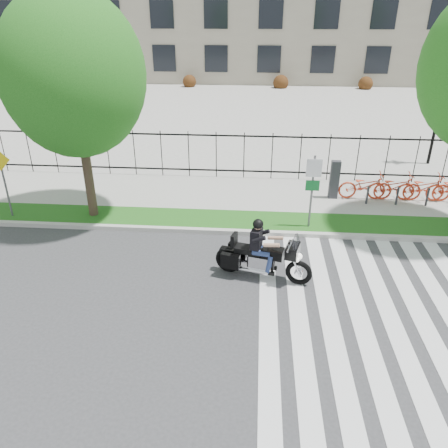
{
  "coord_description": "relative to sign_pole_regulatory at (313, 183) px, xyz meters",
  "views": [
    {
      "loc": [
        1.81,
        -8.92,
        6.85
      ],
      "look_at": [
        0.84,
        3.0,
        0.91
      ],
      "focal_mm": 35.0,
      "sensor_mm": 36.0,
      "label": 1
    }
  ],
  "objects": [
    {
      "name": "ground",
      "position": [
        -3.61,
        -4.58,
        -1.74
      ],
      "size": [
        120.0,
        120.0,
        0.0
      ],
      "primitive_type": "plane",
      "color": "#343336",
      "rests_on": "ground"
    },
    {
      "name": "grass_verge",
      "position": [
        -3.61,
        0.37,
        -1.66
      ],
      "size": [
        60.0,
        1.5,
        0.15
      ],
      "primitive_type": "cube",
      "color": "#184A12",
      "rests_on": "ground"
    },
    {
      "name": "lamp_post_right",
      "position": [
        6.39,
        7.42,
        1.47
      ],
      "size": [
        1.06,
        0.7,
        4.25
      ],
      "color": "black",
      "rests_on": "ground"
    },
    {
      "name": "street_tree_1",
      "position": [
        -7.66,
        0.37,
        3.21
      ],
      "size": [
        4.52,
        4.52,
        7.41
      ],
      "color": "#372A1E",
      "rests_on": "grass_verge"
    },
    {
      "name": "sidewalk",
      "position": [
        -3.61,
        2.87,
        -1.66
      ],
      "size": [
        60.0,
        3.5,
        0.15
      ],
      "primitive_type": "cube",
      "color": "gray",
      "rests_on": "ground"
    },
    {
      "name": "motorcycle_rider",
      "position": [
        -1.59,
        -3.03,
        -1.02
      ],
      "size": [
        2.73,
        1.22,
        2.15
      ],
      "color": "black",
      "rests_on": "ground"
    },
    {
      "name": "curb",
      "position": [
        -3.61,
        -0.48,
        -1.66
      ],
      "size": [
        60.0,
        0.2,
        0.15
      ],
      "primitive_type": "cube",
      "color": "#B5B3AA",
      "rests_on": "ground"
    },
    {
      "name": "plaza",
      "position": [
        -3.61,
        20.42,
        -1.69
      ],
      "size": [
        80.0,
        34.0,
        0.1
      ],
      "primitive_type": "cube",
      "color": "gray",
      "rests_on": "ground"
    },
    {
      "name": "sign_pole_regulatory",
      "position": [
        0.0,
        0.0,
        0.0
      ],
      "size": [
        0.5,
        0.09,
        2.5
      ],
      "color": "#59595B",
      "rests_on": "grass_verge"
    },
    {
      "name": "iron_fence",
      "position": [
        -3.61,
        4.62,
        -0.59
      ],
      "size": [
        30.0,
        0.06,
        2.0
      ],
      "primitive_type": null,
      "color": "black",
      "rests_on": "sidewalk"
    },
    {
      "name": "sign_pole_warning",
      "position": [
        -10.54,
        0.0,
        0.0
      ],
      "size": [
        0.78,
        0.09,
        2.49
      ],
      "color": "#59595B",
      "rests_on": "grass_verge"
    },
    {
      "name": "crosswalk_stripes",
      "position": [
        1.21,
        -4.58,
        -1.73
      ],
      "size": [
        5.7,
        8.0,
        0.01
      ],
      "primitive_type": null,
      "color": "silver",
      "rests_on": "ground"
    }
  ]
}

